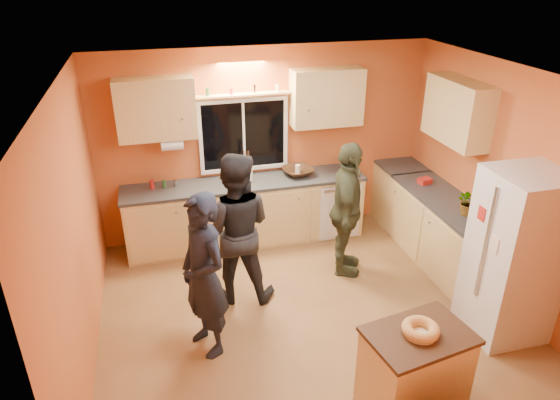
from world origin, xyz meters
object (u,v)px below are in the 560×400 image
object	(u,v)px
island	(414,371)
person_center	(235,229)
refrigerator	(515,256)
person_left	(204,276)
person_right	(347,211)

from	to	relation	value
island	person_center	world-z (taller)	person_center
refrigerator	island	bearing A→B (deg)	-153.58
refrigerator	person_left	xyz separation A→B (m)	(-3.03, 0.51, -0.05)
person_center	person_right	bearing A→B (deg)	-157.27
person_left	person_center	world-z (taller)	person_center
refrigerator	person_center	bearing A→B (deg)	153.57
refrigerator	person_center	size ratio (longest dim) A/B	1.02
refrigerator	person_right	xyz separation A→B (m)	(-1.21, 1.46, -0.05)
person_left	person_right	bearing A→B (deg)	93.32
island	person_left	distance (m)	2.06
person_right	island	bearing A→B (deg)	-163.99
person_center	person_left	bearing A→B (deg)	76.31
person_center	person_right	xyz separation A→B (m)	(1.38, 0.17, -0.04)
refrigerator	person_left	size ratio (longest dim) A/B	1.06
person_right	refrigerator	bearing A→B (deg)	-118.52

